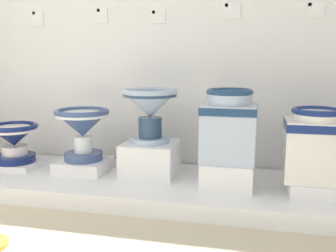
{
  "coord_description": "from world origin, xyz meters",
  "views": [
    {
      "loc": [
        2.44,
        -0.42,
        0.97
      ],
      "look_at": [
        1.84,
        2.15,
        0.51
      ],
      "focal_mm": 40.52,
      "sensor_mm": 36.0,
      "label": 1
    }
  ],
  "objects_px": {
    "antique_toilet_leftmost": "(315,143)",
    "info_placard_fourth": "(232,10)",
    "plinth_block_squat_floral": "(84,165)",
    "info_placard_first": "(38,18)",
    "antique_toilet_squat_floral": "(82,126)",
    "plinth_block_leftmost": "(312,186)",
    "plinth_block_rightmost": "(150,159)",
    "antique_toilet_tall_cobalt": "(14,138)",
    "antique_toilet_pale_glazed": "(229,124)",
    "antique_toilet_rightmost": "(150,106)",
    "info_placard_fifth": "(315,9)",
    "plinth_block_tall_cobalt": "(16,165)",
    "info_placard_third": "(158,16)",
    "plinth_block_pale_glazed": "(227,173)",
    "info_placard_second": "(102,15)"
  },
  "relations": [
    {
      "from": "antique_toilet_pale_glazed",
      "to": "info_placard_first",
      "type": "xyz_separation_m",
      "value": [
        -1.68,
        0.5,
        0.78
      ]
    },
    {
      "from": "info_placard_third",
      "to": "info_placard_second",
      "type": "bearing_deg",
      "value": -180.0
    },
    {
      "from": "plinth_block_pale_glazed",
      "to": "info_placard_first",
      "type": "bearing_deg",
      "value": 163.57
    },
    {
      "from": "antique_toilet_rightmost",
      "to": "antique_toilet_squat_floral",
      "type": "bearing_deg",
      "value": -177.07
    },
    {
      "from": "info_placard_second",
      "to": "info_placard_fifth",
      "type": "bearing_deg",
      "value": 0.0
    },
    {
      "from": "plinth_block_pale_glazed",
      "to": "plinth_block_leftmost",
      "type": "bearing_deg",
      "value": -1.79
    },
    {
      "from": "info_placard_fifth",
      "to": "info_placard_third",
      "type": "bearing_deg",
      "value": -180.0
    },
    {
      "from": "antique_toilet_leftmost",
      "to": "plinth_block_pale_glazed",
      "type": "bearing_deg",
      "value": 178.21
    },
    {
      "from": "plinth_block_leftmost",
      "to": "info_placard_fifth",
      "type": "relative_size",
      "value": 2.85
    },
    {
      "from": "info_placard_fifth",
      "to": "plinth_block_tall_cobalt",
      "type": "bearing_deg",
      "value": -169.18
    },
    {
      "from": "plinth_block_tall_cobalt",
      "to": "plinth_block_rightmost",
      "type": "relative_size",
      "value": 0.98
    },
    {
      "from": "plinth_block_tall_cobalt",
      "to": "plinth_block_rightmost",
      "type": "distance_m",
      "value": 1.11
    },
    {
      "from": "info_placard_first",
      "to": "info_placard_second",
      "type": "bearing_deg",
      "value": -0.0
    },
    {
      "from": "antique_toilet_pale_glazed",
      "to": "antique_toilet_rightmost",
      "type": "bearing_deg",
      "value": 167.05
    },
    {
      "from": "plinth_block_rightmost",
      "to": "info_placard_third",
      "type": "relative_size",
      "value": 3.3
    },
    {
      "from": "antique_toilet_squat_floral",
      "to": "info_placard_third",
      "type": "relative_size",
      "value": 3.5
    },
    {
      "from": "info_placard_fourth",
      "to": "info_placard_first",
      "type": "bearing_deg",
      "value": -180.0
    },
    {
      "from": "plinth_block_pale_glazed",
      "to": "plinth_block_tall_cobalt",
      "type": "bearing_deg",
      "value": 177.75
    },
    {
      "from": "plinth_block_squat_floral",
      "to": "info_placard_first",
      "type": "relative_size",
      "value": 2.67
    },
    {
      "from": "plinth_block_rightmost",
      "to": "info_placard_second",
      "type": "xyz_separation_m",
      "value": [
        -0.51,
        0.36,
        1.09
      ]
    },
    {
      "from": "info_placard_third",
      "to": "info_placard_fourth",
      "type": "distance_m",
      "value": 0.58
    },
    {
      "from": "antique_toilet_rightmost",
      "to": "info_placard_third",
      "type": "bearing_deg",
      "value": 94.8
    },
    {
      "from": "plinth_block_squat_floral",
      "to": "info_placard_third",
      "type": "distance_m",
      "value": 1.31
    },
    {
      "from": "antique_toilet_tall_cobalt",
      "to": "info_placard_third",
      "type": "relative_size",
      "value": 3.21
    },
    {
      "from": "plinth_block_pale_glazed",
      "to": "info_placard_second",
      "type": "relative_size",
      "value": 2.7
    },
    {
      "from": "antique_toilet_leftmost",
      "to": "info_placard_second",
      "type": "height_order",
      "value": "info_placard_second"
    },
    {
      "from": "antique_toilet_squat_floral",
      "to": "info_placard_third",
      "type": "height_order",
      "value": "info_placard_third"
    },
    {
      "from": "plinth_block_rightmost",
      "to": "info_placard_fourth",
      "type": "distance_m",
      "value": 1.28
    },
    {
      "from": "antique_toilet_tall_cobalt",
      "to": "antique_toilet_rightmost",
      "type": "relative_size",
      "value": 0.93
    },
    {
      "from": "plinth_block_rightmost",
      "to": "info_placard_fifth",
      "type": "bearing_deg",
      "value": 17.54
    },
    {
      "from": "antique_toilet_squat_floral",
      "to": "info_placard_fifth",
      "type": "bearing_deg",
      "value": 13.08
    },
    {
      "from": "plinth_block_tall_cobalt",
      "to": "plinth_block_rightmost",
      "type": "bearing_deg",
      "value": 3.51
    },
    {
      "from": "antique_toilet_rightmost",
      "to": "info_placard_first",
      "type": "distance_m",
      "value": 1.35
    },
    {
      "from": "plinth_block_squat_floral",
      "to": "plinth_block_pale_glazed",
      "type": "bearing_deg",
      "value": -5.49
    },
    {
      "from": "plinth_block_rightmost",
      "to": "info_placard_fourth",
      "type": "bearing_deg",
      "value": 33.5
    },
    {
      "from": "antique_toilet_rightmost",
      "to": "antique_toilet_pale_glazed",
      "type": "distance_m",
      "value": 0.61
    },
    {
      "from": "antique_toilet_rightmost",
      "to": "info_placard_second",
      "type": "relative_size",
      "value": 3.07
    },
    {
      "from": "plinth_block_leftmost",
      "to": "info_placard_third",
      "type": "xyz_separation_m",
      "value": [
        -1.16,
        0.51,
        1.15
      ]
    },
    {
      "from": "antique_toilet_squat_floral",
      "to": "plinth_block_leftmost",
      "type": "xyz_separation_m",
      "value": [
        1.67,
        -0.12,
        -0.31
      ]
    },
    {
      "from": "info_placard_second",
      "to": "antique_toilet_tall_cobalt",
      "type": "bearing_deg",
      "value": -144.21
    },
    {
      "from": "antique_toilet_leftmost",
      "to": "info_placard_fourth",
      "type": "height_order",
      "value": "info_placard_fourth"
    },
    {
      "from": "plinth_block_squat_floral",
      "to": "antique_toilet_rightmost",
      "type": "xyz_separation_m",
      "value": [
        0.53,
        0.03,
        0.48
      ]
    },
    {
      "from": "antique_toilet_tall_cobalt",
      "to": "plinth_block_pale_glazed",
      "type": "distance_m",
      "value": 1.7
    },
    {
      "from": "plinth_block_rightmost",
      "to": "antique_toilet_pale_glazed",
      "type": "bearing_deg",
      "value": -12.95
    },
    {
      "from": "antique_toilet_leftmost",
      "to": "info_placard_fourth",
      "type": "bearing_deg",
      "value": 138.76
    },
    {
      "from": "plinth_block_pale_glazed",
      "to": "antique_toilet_squat_floral",
      "type": "bearing_deg",
      "value": 174.51
    },
    {
      "from": "antique_toilet_tall_cobalt",
      "to": "info_placard_fourth",
      "type": "bearing_deg",
      "value": 14.59
    },
    {
      "from": "info_placard_third",
      "to": "info_placard_fifth",
      "type": "height_order",
      "value": "info_placard_fifth"
    },
    {
      "from": "plinth_block_pale_glazed",
      "to": "info_placard_first",
      "type": "distance_m",
      "value": 2.08
    },
    {
      "from": "plinth_block_tall_cobalt",
      "to": "antique_toilet_leftmost",
      "type": "relative_size",
      "value": 0.83
    }
  ]
}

